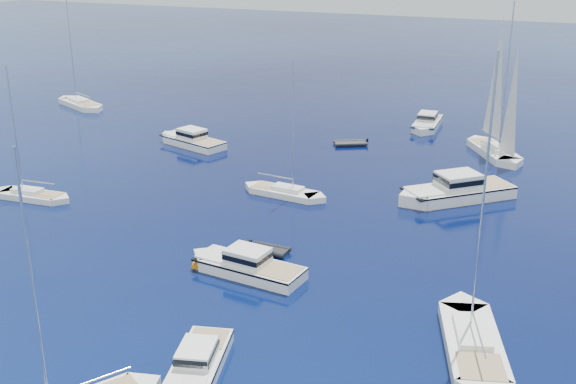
% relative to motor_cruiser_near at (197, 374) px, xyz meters
% --- Properties ---
extents(ground, '(400.00, 400.00, 0.00)m').
position_rel_motor_cruiser_near_xyz_m(ground, '(-1.26, -0.77, 0.00)').
color(ground, navy).
rests_on(ground, ground).
extents(motor_cruiser_near, '(4.83, 8.99, 2.26)m').
position_rel_motor_cruiser_near_xyz_m(motor_cruiser_near, '(0.00, 0.00, 0.00)').
color(motor_cruiser_near, white).
rests_on(motor_cruiser_near, ground).
extents(motor_cruiser_centre, '(10.18, 3.99, 2.61)m').
position_rel_motor_cruiser_near_xyz_m(motor_cruiser_centre, '(-3.31, 12.62, 0.00)').
color(motor_cruiser_centre, silver).
rests_on(motor_cruiser_centre, ground).
extents(motor_cruiser_far_l, '(10.72, 5.98, 2.69)m').
position_rel_motor_cruiser_near_xyz_m(motor_cruiser_far_l, '(-25.04, 40.72, 0.00)').
color(motor_cruiser_far_l, white).
rests_on(motor_cruiser_far_l, ground).
extents(motor_cruiser_distant, '(11.83, 11.53, 3.32)m').
position_rel_motor_cruiser_near_xyz_m(motor_cruiser_distant, '(7.74, 34.86, 0.00)').
color(motor_cruiser_distant, silver).
rests_on(motor_cruiser_distant, ground).
extents(motor_cruiser_horizon, '(3.61, 9.94, 2.56)m').
position_rel_motor_cruiser_near_xyz_m(motor_cruiser_horizon, '(-1.02, 60.49, 0.00)').
color(motor_cruiser_horizon, silver).
rests_on(motor_cruiser_horizon, ground).
extents(sailboat_mid_r, '(6.96, 12.97, 18.48)m').
position_rel_motor_cruiser_near_xyz_m(sailboat_mid_r, '(13.95, 8.90, 0.00)').
color(sailboat_mid_r, white).
rests_on(sailboat_mid_r, ground).
extents(sailboat_mid_l, '(9.17, 3.05, 13.24)m').
position_rel_motor_cruiser_near_xyz_m(sailboat_mid_l, '(-29.45, 18.63, 0.00)').
color(sailboat_mid_l, silver).
rests_on(sailboat_mid_l, ground).
extents(sailboat_centre, '(9.55, 3.28, 13.76)m').
position_rel_motor_cruiser_near_xyz_m(sailboat_centre, '(-7.59, 29.22, 0.00)').
color(sailboat_centre, white).
rests_on(sailboat_centre, ground).
extents(sailboat_sails_r, '(9.11, 12.09, 17.98)m').
position_rel_motor_cruiser_near_xyz_m(sailboat_sails_r, '(8.93, 51.35, 0.00)').
color(sailboat_sails_r, white).
rests_on(sailboat_sails_r, ground).
extents(sailboat_far_l, '(11.95, 7.70, 17.28)m').
position_rel_motor_cruiser_near_xyz_m(sailboat_far_l, '(-51.03, 52.09, 0.00)').
color(sailboat_far_l, white).
rests_on(sailboat_far_l, ground).
extents(tender_yellow, '(2.84, 3.62, 0.95)m').
position_rel_motor_cruiser_near_xyz_m(tender_yellow, '(-7.15, 13.11, 0.00)').
color(tender_yellow, '#C7770B').
rests_on(tender_yellow, ground).
extents(tender_grey_near, '(3.42, 1.97, 0.95)m').
position_rel_motor_cruiser_near_xyz_m(tender_grey_near, '(-3.32, 16.68, 0.00)').
color(tender_grey_near, black).
rests_on(tender_grey_near, ground).
extents(tender_grey_far, '(4.70, 3.99, 0.95)m').
position_rel_motor_cruiser_near_xyz_m(tender_grey_far, '(-7.54, 48.62, 0.00)').
color(tender_grey_far, black).
rests_on(tender_grey_far, ground).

